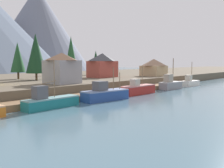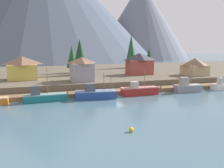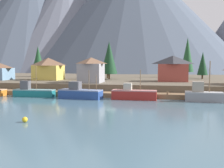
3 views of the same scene
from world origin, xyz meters
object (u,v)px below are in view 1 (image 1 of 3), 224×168
Objects in this scene: fishing_boat_blue at (105,94)px; house_tan at (154,67)px; fishing_boat_grey at (170,84)px; house_red at (102,65)px; fishing_boat_red at (138,89)px; house_grey at (62,68)px; fishing_boat_white at (190,83)px; conifer_near_left at (71,53)px; conifer_mid_left at (36,53)px; conifer_back_left at (18,57)px; fishing_boat_teal at (50,101)px; conifer_mid_right at (96,61)px.

fishing_boat_blue is 37.95m from house_tan.
house_red is (-5.09, 19.23, 4.77)m from fishing_boat_grey.
house_red is (8.41, 19.01, 4.95)m from fishing_boat_red.
house_red is (20.52, 8.19, 0.30)m from house_grey.
house_grey is (-37.38, 10.91, 4.79)m from fishing_boat_white.
house_grey is 39.70m from conifer_near_left.
conifer_mid_left is at bearing 93.98° from fishing_boat_blue.
fishing_boat_red is 16.89m from house_grey.
fishing_boat_blue is at bearing -135.00° from house_red.
house_tan reaches higher than fishing_boat_red.
fishing_boat_red is 13.50m from fishing_boat_grey.
fishing_boat_blue is 12.45m from house_grey.
conifer_near_left is at bearing 22.33° from conifer_back_left.
conifer_back_left reaches higher than fishing_boat_grey.
fishing_boat_teal is 0.80× the size of conifer_mid_left.
conifer_mid_right is 0.88× the size of conifer_back_left.
fishing_boat_grey is (35.97, -0.21, 0.21)m from fishing_boat_teal.
conifer_near_left is (14.08, 40.33, 9.14)m from fishing_boat_red.
conifer_near_left reaches higher than fishing_boat_white.
fishing_boat_grey is at bearing -97.89° from conifer_mid_right.
fishing_boat_teal is at bearing 179.96° from fishing_boat_white.
conifer_mid_left is 1.37× the size of conifer_mid_right.
fishing_boat_blue is 43.91m from conifer_mid_right.
conifer_near_left is (5.67, 21.31, 4.20)m from house_red.
house_tan reaches higher than fishing_boat_teal.
fishing_boat_blue is at bearing -121.75° from conifer_near_left.
fishing_boat_red is at bearing -113.85° from house_red.
fishing_boat_grey is at bearing 7.84° from fishing_boat_blue.
house_red reaches higher than fishing_boat_white.
fishing_boat_teal is 15.70m from house_grey.
conifer_back_left is at bearing -176.48° from conifer_mid_right.
fishing_boat_white reaches higher than fishing_boat_blue.
fishing_boat_white is (25.27, -0.09, -0.14)m from fishing_boat_red.
fishing_boat_grey is 16.59m from house_tan.
fishing_boat_teal is at bearing -132.18° from conifer_near_left.
conifer_mid_left is at bearing 60.67° from fishing_boat_teal.
conifer_near_left reaches higher than fishing_boat_teal.
fishing_boat_teal is 1.16× the size of fishing_boat_grey.
fishing_boat_red is 1.41× the size of house_grey.
house_tan reaches higher than fishing_boat_blue.
house_tan is (35.61, 12.47, 4.10)m from fishing_boat_blue.
fishing_boat_blue is 0.69× the size of conifer_near_left.
conifer_mid_right is (-7.38, 31.56, 6.32)m from fishing_boat_white.
house_red reaches higher than house_grey.
conifer_mid_left is 6.08m from conifer_back_left.
conifer_near_left is at bearing 75.11° from house_red.
conifer_mid_left is (-34.45, 12.16, 3.80)m from house_tan.
fishing_boat_white is 0.85× the size of conifer_mid_right.
house_tan is 0.74× the size of conifer_back_left.
fishing_boat_grey is (13.50, -0.22, 0.17)m from fishing_boat_red.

